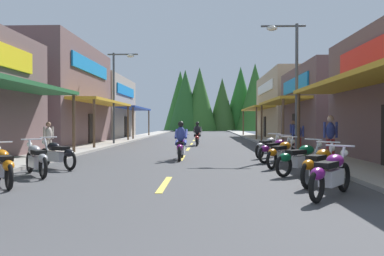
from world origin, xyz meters
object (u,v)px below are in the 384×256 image
object	(u,v)px
motorcycle_parked_right_1	(320,165)
rider_cruising_lead	(181,144)
motorcycle_parked_right_0	(331,173)
rider_cruising_trailing	(197,136)
streetlamp_left	(118,85)
motorcycle_parked_left_3	(36,159)
streetlamp_right	(290,70)
motorcycle_parked_right_2	(301,158)
motorcycle_parked_right_4	(276,149)
pedestrian_browsing	(293,132)
motorcycle_parked_right_5	(268,146)
motorcycle_parked_left_4	(57,154)
pedestrian_by_shop	(331,135)
pedestrian_waiting	(49,137)
motorcycle_parked_left_2	(3,165)
pedestrian_strolling	(298,135)
motorcycle_parked_right_3	(282,153)

from	to	relation	value
motorcycle_parked_right_1	rider_cruising_lead	distance (m)	7.05
motorcycle_parked_right_0	rider_cruising_trailing	bearing A→B (deg)	48.70
streetlamp_left	motorcycle_parked_left_3	size ratio (longest dim) A/B	3.56
streetlamp_right	motorcycle_parked_right_2	distance (m)	7.52
motorcycle_parked_right_4	pedestrian_browsing	distance (m)	8.83
motorcycle_parked_right_5	motorcycle_parked_left_4	world-z (taller)	same
pedestrian_browsing	motorcycle_parked_right_2	bearing A→B (deg)	-52.31
motorcycle_parked_right_0	pedestrian_by_shop	bearing A→B (deg)	20.07
motorcycle_parked_right_2	pedestrian_waiting	distance (m)	10.59
motorcycle_parked_left_2	pedestrian_browsing	bearing A→B (deg)	-73.87
motorcycle_parked_right_0	motorcycle_parked_right_1	distance (m)	1.52
motorcycle_parked_right_5	motorcycle_parked_left_4	size ratio (longest dim) A/B	0.98
motorcycle_parked_left_3	pedestrian_strolling	size ratio (longest dim) A/B	1.11
motorcycle_parked_right_4	rider_cruising_trailing	xyz separation A→B (m)	(-3.24, 10.11, 0.17)
streetlamp_left	motorcycle_parked_right_0	distance (m)	19.52
motorcycle_parked_right_0	rider_cruising_lead	world-z (taller)	rider_cruising_lead
streetlamp_left	pedestrian_strolling	xyz separation A→B (m)	(10.31, -6.82, -3.12)
pedestrian_by_shop	rider_cruising_lead	bearing A→B (deg)	71.94
pedestrian_browsing	streetlamp_right	bearing A→B (deg)	-54.91
motorcycle_parked_right_4	motorcycle_parked_left_3	bearing A→B (deg)	165.24
motorcycle_parked_left_4	pedestrian_waiting	world-z (taller)	pedestrian_waiting
streetlamp_right	pedestrian_strolling	size ratio (longest dim) A/B	3.86
pedestrian_waiting	motorcycle_parked_right_3	bearing A→B (deg)	4.13
motorcycle_parked_right_0	motorcycle_parked_right_1	bearing A→B (deg)	29.35
motorcycle_parked_right_0	rider_cruising_trailing	xyz separation A→B (m)	(-3.09, 16.76, 0.17)
rider_cruising_trailing	pedestrian_strolling	distance (m)	8.06
motorcycle_parked_right_3	pedestrian_waiting	distance (m)	9.72
pedestrian_waiting	motorcycle_parked_right_0	bearing A→B (deg)	-18.88
pedestrian_browsing	pedestrian_strolling	bearing A→B (deg)	-50.64
motorcycle_parked_right_4	pedestrian_by_shop	bearing A→B (deg)	-43.96
motorcycle_parked_right_4	pedestrian_browsing	world-z (taller)	pedestrian_browsing
motorcycle_parked_left_3	rider_cruising_trailing	world-z (taller)	rider_cruising_trailing
motorcycle_parked_right_1	rider_cruising_trailing	xyz separation A→B (m)	(-3.32, 15.26, 0.17)
motorcycle_parked_right_1	motorcycle_parked_right_3	distance (m)	3.49
motorcycle_parked_right_3	rider_cruising_trailing	xyz separation A→B (m)	(-3.12, 11.77, 0.17)
rider_cruising_lead	pedestrian_strolling	world-z (taller)	same
motorcycle_parked_right_4	pedestrian_browsing	size ratio (longest dim) A/B	1.01
motorcycle_parked_left_4	rider_cruising_lead	size ratio (longest dim) A/B	0.83
motorcycle_parked_right_3	motorcycle_parked_left_2	size ratio (longest dim) A/B	1.00
pedestrian_waiting	motorcycle_parked_left_4	bearing A→B (deg)	-41.05
motorcycle_parked_right_0	pedestrian_browsing	distance (m)	15.34
motorcycle_parked_right_2	motorcycle_parked_right_3	size ratio (longest dim) A/B	1.03
motorcycle_parked_right_1	motorcycle_parked_right_3	world-z (taller)	same
motorcycle_parked_right_2	pedestrian_strolling	world-z (taller)	pedestrian_strolling
streetlamp_left	streetlamp_right	xyz separation A→B (m)	(9.77, -7.52, -0.07)
motorcycle_parked_right_0	rider_cruising_lead	bearing A→B (deg)	63.70
streetlamp_right	motorcycle_parked_right_2	size ratio (longest dim) A/B	3.38
motorcycle_parked_right_5	motorcycle_parked_right_3	bearing A→B (deg)	-143.47
rider_cruising_lead	rider_cruising_trailing	world-z (taller)	same
motorcycle_parked_right_1	pedestrian_browsing	world-z (taller)	pedestrian_browsing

